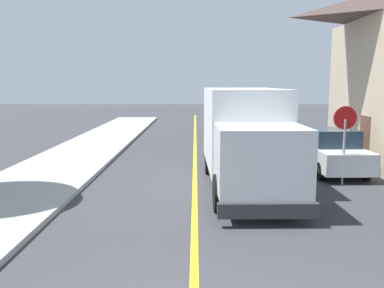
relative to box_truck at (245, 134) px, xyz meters
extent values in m
cube|color=gold|center=(-1.64, 1.37, -1.76)|extent=(0.16, 56.00, 0.01)
cube|color=white|center=(-0.02, 0.73, 0.13)|extent=(2.52, 5.06, 2.60)
cube|color=silver|center=(0.07, -2.77, -0.32)|extent=(2.33, 2.05, 1.70)
cube|color=#1E2D3D|center=(0.09, -3.66, 0.06)|extent=(2.04, 0.13, 0.75)
cube|color=#2D2D33|center=(0.09, -3.84, -1.35)|extent=(2.40, 0.26, 0.36)
cylinder|color=black|center=(1.11, -2.54, -1.27)|extent=(0.32, 1.01, 1.00)
cylinder|color=black|center=(-0.99, -2.59, -1.27)|extent=(0.32, 1.01, 1.00)
cylinder|color=black|center=(1.00, 2.01, -1.27)|extent=(0.32, 1.01, 1.00)
cylinder|color=black|center=(-1.10, 1.96, -1.27)|extent=(0.32, 1.01, 1.00)
cube|color=#2D4793|center=(0.75, 5.94, -1.12)|extent=(1.98, 4.47, 0.76)
cube|color=#1E2D3D|center=(0.75, 6.09, -0.42)|extent=(1.66, 1.86, 0.64)
cylinder|color=black|center=(1.48, 4.50, -1.45)|extent=(0.25, 0.65, 0.64)
cylinder|color=black|center=(-0.10, 4.57, -1.45)|extent=(0.25, 0.65, 0.64)
cylinder|color=black|center=(1.60, 7.31, -1.45)|extent=(0.25, 0.65, 0.64)
cylinder|color=black|center=(0.02, 7.38, -1.45)|extent=(0.25, 0.65, 0.64)
cube|color=maroon|center=(0.68, 13.08, -1.12)|extent=(1.85, 4.42, 0.76)
cube|color=#1E2D3D|center=(0.69, 13.23, -0.42)|extent=(1.60, 1.82, 0.64)
cylinder|color=black|center=(1.46, 11.67, -1.45)|extent=(0.23, 0.64, 0.64)
cylinder|color=black|center=(-0.12, 11.69, -1.45)|extent=(0.23, 0.64, 0.64)
cylinder|color=black|center=(1.49, 14.48, -1.45)|extent=(0.23, 0.64, 0.64)
cylinder|color=black|center=(-0.09, 14.50, -1.45)|extent=(0.23, 0.64, 0.64)
cube|color=#B7B7BC|center=(0.15, 19.01, -1.12)|extent=(1.91, 4.44, 0.76)
cube|color=#1E2D3D|center=(0.15, 19.16, -0.42)|extent=(1.63, 1.84, 0.64)
cylinder|color=black|center=(0.90, 17.59, -1.45)|extent=(0.24, 0.65, 0.64)
cylinder|color=black|center=(-0.68, 17.63, -1.45)|extent=(0.24, 0.65, 0.64)
cylinder|color=black|center=(0.97, 20.40, -1.45)|extent=(0.24, 0.65, 0.64)
cylinder|color=black|center=(-0.61, 20.44, -1.45)|extent=(0.24, 0.65, 0.64)
cube|color=silver|center=(3.56, 2.36, -1.12)|extent=(1.93, 4.45, 0.76)
cube|color=#1E2D3D|center=(3.56, 2.21, -0.42)|extent=(1.64, 1.85, 0.64)
cylinder|color=black|center=(2.73, 3.75, -1.45)|extent=(0.24, 0.65, 0.64)
cylinder|color=black|center=(4.31, 3.79, -1.45)|extent=(0.24, 0.65, 0.64)
cylinder|color=black|center=(2.81, 0.93, -1.45)|extent=(0.24, 0.65, 0.64)
cylinder|color=black|center=(4.39, 0.98, -1.45)|extent=(0.24, 0.65, 0.64)
cylinder|color=gray|center=(3.33, 0.31, -0.67)|extent=(0.08, 0.08, 2.20)
cylinder|color=red|center=(3.33, 0.34, 0.48)|extent=(0.76, 0.03, 0.76)
cylinder|color=white|center=(3.33, 0.36, 0.48)|extent=(0.80, 0.02, 0.80)
cube|color=brown|center=(5.14, 2.95, -0.72)|extent=(0.10, 1.00, 2.10)
camera|label=1|loc=(-1.62, -13.10, 1.64)|focal=38.08mm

